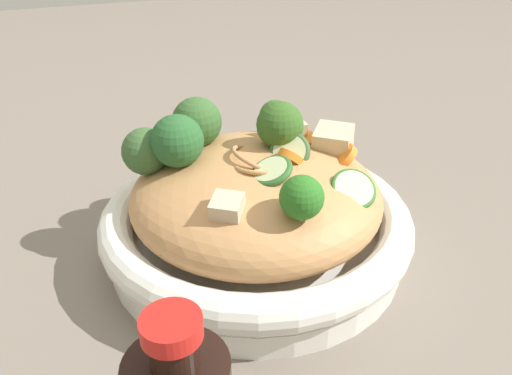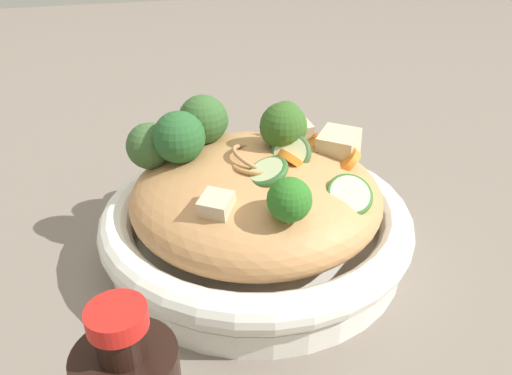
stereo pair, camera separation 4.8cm
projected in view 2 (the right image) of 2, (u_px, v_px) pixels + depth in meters
ground_plane at (256, 250)px, 0.52m from camera, size 3.00×3.00×0.00m
serving_bowl at (256, 226)px, 0.51m from camera, size 0.31×0.31×0.06m
noodle_heap at (256, 195)px, 0.49m from camera, size 0.24×0.24×0.09m
broccoli_florets at (218, 135)px, 0.49m from camera, size 0.20×0.23×0.07m
carrot_coins at (321, 156)px, 0.48m from camera, size 0.09×0.08×0.04m
zucchini_slices at (298, 172)px, 0.45m from camera, size 0.11×0.11×0.04m
chicken_chunks at (309, 148)px, 0.49m from camera, size 0.18×0.14×0.04m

